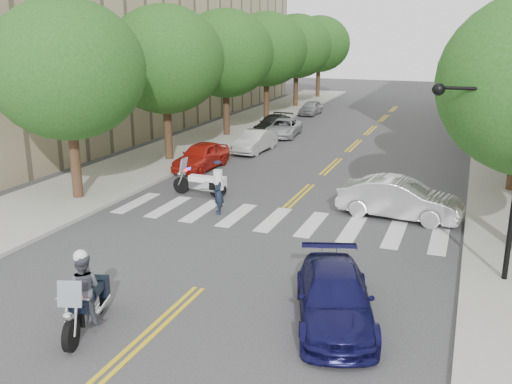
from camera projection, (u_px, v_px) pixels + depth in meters
The scene contains 22 objects.
ground at pixel (199, 288), 16.38m from camera, with size 140.00×140.00×0.00m, color #38383A.
sidewalk_left at pixel (217, 135), 39.36m from camera, with size 5.00×60.00×0.15m, color #9E9991.
tree_l_0 at pixel (67, 70), 23.24m from camera, with size 6.40×6.40×8.45m.
tree_l_1 at pixel (165, 60), 30.42m from camera, with size 6.40×6.40×8.45m.
tree_l_2 at pixel (226, 54), 37.60m from camera, with size 6.40×6.40×8.45m.
tree_l_3 at pixel (267, 49), 44.78m from camera, with size 6.40×6.40×8.45m.
tree_l_4 at pixel (297, 46), 51.95m from camera, with size 6.40×6.40×8.45m.
tree_l_5 at pixel (319, 44), 59.13m from camera, with size 6.40×6.40×8.45m.
tree_r_3 at pixel (510, 53), 38.74m from camera, with size 6.40×6.40×8.45m.
tree_r_4 at pixel (506, 49), 45.92m from camera, with size 6.40×6.40×8.45m.
tree_r_5 at pixel (502, 46), 53.10m from camera, with size 6.40×6.40×8.45m.
traffic_signal_pole at pixel (501, 158), 15.84m from camera, with size 2.82×0.42×6.00m.
motorcycle_police at pixel (85, 294), 13.97m from camera, with size 1.13×2.53×2.11m.
motorcycle_parked at pixel (204, 183), 25.21m from camera, with size 2.56×0.56×1.66m.
officer_standing at pixel (218, 193), 22.75m from camera, with size 0.63×0.41×1.73m, color #151D30.
convertible at pixel (400, 199), 22.24m from camera, with size 1.65×4.73×1.56m, color silver.
sedan_blue at pixel (334, 298), 14.36m from camera, with size 1.86×4.57×1.33m, color #0F0E3D.
parked_car_a at pixel (201, 156), 30.01m from camera, with size 1.66×4.14×1.41m, color red.
parked_car_b at pixel (255, 141), 34.14m from camera, with size 1.37×3.93×1.30m, color #B9B9B9.
parked_car_c at pixel (283, 128), 39.09m from camera, with size 1.95×4.24×1.18m, color #B5B8BD.
parked_car_d at pixel (273, 124), 40.35m from camera, with size 1.74×4.28×1.24m, color black.
parked_car_e at pixel (311, 108), 48.84m from camera, with size 1.41×3.50×1.19m, color #939398.
Camera 1 is at (6.87, -13.40, 7.22)m, focal length 40.00 mm.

